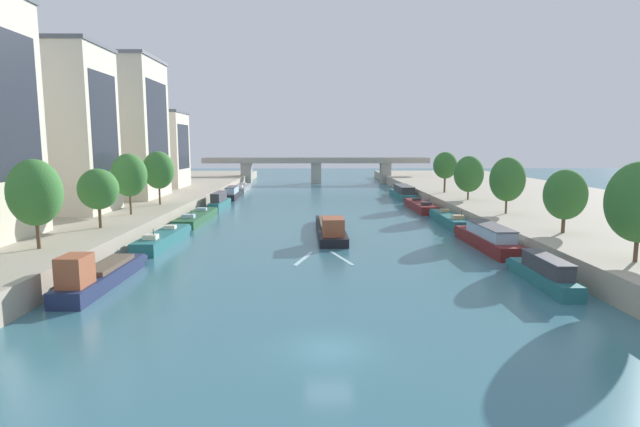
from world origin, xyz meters
TOP-DOWN VIEW (x-y plane):
  - ground_plane at (0.00, 0.00)m, footprint 400.00×400.00m
  - quay_left at (-37.38, 55.00)m, footprint 36.00×170.00m
  - quay_right at (37.38, 55.00)m, footprint 36.00×170.00m
  - barge_midriver at (1.24, 33.85)m, footprint 3.45×18.86m
  - wake_behind_barge at (0.06, 21.44)m, footprint 5.60×5.93m
  - moored_boat_left_second at (-17.13, 11.96)m, footprint 2.52×13.22m
  - moored_boat_left_gap_after at (-17.07, 28.16)m, footprint 2.83×13.58m
  - moored_boat_left_end at (-17.32, 44.95)m, footprint 3.16×15.76m
  - moored_boat_left_near at (-16.92, 60.18)m, footprint 2.14×10.96m
  - moored_boat_left_upstream at (-17.01, 74.64)m, footprint 2.42×11.37m
  - moored_boat_left_downstream at (-17.76, 92.09)m, footprint 3.54×16.22m
  - moored_boat_right_second at (16.94, 11.99)m, footprint 1.77×10.33m
  - moored_boat_right_far at (17.44, 25.98)m, footprint 3.02×14.40m
  - moored_boat_right_near at (17.68, 41.54)m, footprint 2.61×13.91m
  - moored_boat_right_downstream at (16.94, 56.81)m, footprint 3.04×14.52m
  - moored_boat_right_lone at (17.37, 75.29)m, footprint 3.17×16.53m
  - tree_left_second at (-23.86, 16.17)m, footprint 4.28×4.28m
  - tree_left_third at (-23.10, 26.63)m, footprint 4.08×4.08m
  - tree_left_end_of_row at (-23.56, 36.76)m, footprint 4.32×4.32m
  - tree_left_distant at (-23.04, 46.96)m, footprint 4.44×4.44m
  - tree_right_past_mid at (23.18, 10.80)m, footprint 4.76×4.76m
  - tree_right_second at (23.88, 23.11)m, footprint 4.07×4.07m
  - tree_right_third at (23.50, 36.92)m, footprint 4.35×4.35m
  - tree_right_midway at (23.61, 52.90)m, footprint 4.60×4.60m
  - tree_right_nearest at (22.98, 64.73)m, footprint 4.29×4.29m
  - building_left_middle at (-33.69, 39.16)m, footprint 13.47×10.27m
  - building_left_tall at (-33.69, 57.62)m, footprint 15.67×13.37m
  - building_left_corner at (-33.69, 77.53)m, footprint 13.52×10.67m
  - bridge_far at (0.00, 114.59)m, footprint 62.77×4.40m

SIDE VIEW (x-z plane):
  - ground_plane at x=0.00m, z-range 0.00..0.00m
  - wake_behind_barge at x=0.06m, z-range 0.00..0.03m
  - moored_boat_left_end at x=-17.32m, z-range -0.53..1.69m
  - moored_boat_left_downstream at x=-17.76m, z-range -0.53..1.76m
  - moored_boat_right_downstream at x=16.94m, z-range -0.52..1.87m
  - moored_boat_left_gap_after at x=-17.07m, z-range -0.52..1.92m
  - moored_boat_right_near at x=17.68m, z-range -0.52..1.93m
  - barge_midriver at x=1.24m, z-range -0.59..2.26m
  - moored_boat_left_second at x=-17.13m, z-range -0.68..2.62m
  - moored_boat_right_second at x=16.94m, z-range -0.20..2.18m
  - moored_boat_left_upstream at x=-17.01m, z-range -0.20..2.23m
  - quay_left at x=-37.38m, z-range 0.00..2.13m
  - quay_right at x=37.38m, z-range 0.00..2.13m
  - moored_boat_right_far at x=17.44m, z-range -0.20..2.36m
  - moored_boat_right_lone at x=17.37m, z-range -0.21..2.39m
  - moored_boat_left_near at x=-16.92m, z-range -0.23..2.46m
  - bridge_far at x=0.00m, z-range 0.99..8.05m
  - tree_right_second at x=23.88m, z-range 2.78..9.05m
  - tree_right_midway at x=23.61m, z-range 2.73..9.60m
  - tree_left_third at x=-23.10m, z-range 3.10..9.29m
  - tree_right_third at x=23.50m, z-range 2.90..9.98m
  - tree_right_past_mid at x=23.18m, z-range 2.86..10.36m
  - tree_left_second at x=-23.86m, z-range 3.10..10.59m
  - tree_right_nearest at x=22.98m, z-range 3.37..10.67m
  - tree_left_end_of_row at x=-23.56m, z-range 3.24..10.80m
  - tree_left_distant at x=-23.04m, z-range 3.27..10.96m
  - building_left_corner at x=-33.69m, z-range 2.15..17.46m
  - building_left_middle at x=-33.69m, z-range 2.15..23.28m
  - building_left_tall at x=-33.69m, z-range 2.15..24.63m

